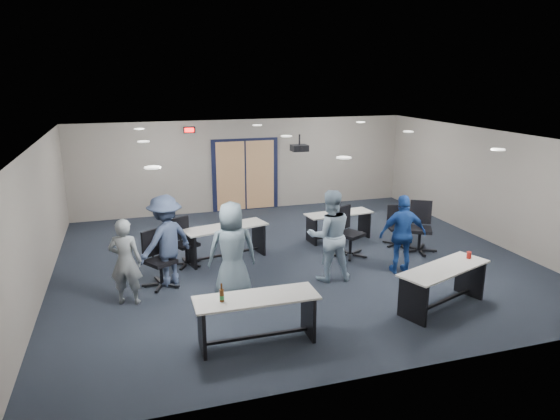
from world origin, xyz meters
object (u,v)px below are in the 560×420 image
object	(u,v)px
table_front_left	(256,311)
person_lightblue	(330,235)
table_back_left	(226,237)
chair_back_a	(186,242)
chair_loose_right	(420,228)
person_gray	(125,262)
person_back	(166,241)
chair_back_c	(351,232)
chair_back_d	(397,226)
table_front_right	(444,280)
person_plaid	(232,251)
person_navy	(403,234)
table_back_right	(339,221)
chair_loose_left	(160,259)

from	to	relation	value
table_front_left	person_lightblue	size ratio (longest dim) A/B	1.02
table_back_left	chair_back_a	world-z (taller)	chair_back_a
chair_loose_right	person_lightblue	distance (m)	2.77
person_gray	table_front_left	bearing A→B (deg)	150.21
table_back_left	person_back	size ratio (longest dim) A/B	1.09
chair_back_c	chair_back_d	distance (m)	1.42
chair_back_a	table_front_right	bearing A→B (deg)	-64.93
chair_loose_right	person_plaid	bearing A→B (deg)	-136.56
chair_back_c	person_navy	world-z (taller)	person_navy
table_front_right	chair_back_c	distance (m)	2.86
chair_back_a	person_back	size ratio (longest dim) A/B	0.57
chair_back_d	person_lightblue	size ratio (longest dim) A/B	0.52
person_gray	person_back	world-z (taller)	person_back
table_front_left	person_lightblue	xyz separation A→B (m)	(2.00, 1.95, 0.39)
person_plaid	person_back	xyz separation A→B (m)	(-1.09, 0.94, -0.01)
chair_loose_right	person_plaid	world-z (taller)	person_plaid
chair_back_c	person_back	xyz separation A→B (m)	(-4.06, -0.36, 0.33)
person_lightblue	table_front_left	bearing A→B (deg)	51.32
person_plaid	person_gray	bearing A→B (deg)	-5.62
person_navy	person_back	size ratio (longest dim) A/B	0.92
chair_back_d	person_lightblue	xyz separation A→B (m)	(-2.34, -1.41, 0.44)
chair_back_d	person_gray	world-z (taller)	person_gray
table_back_left	person_back	bearing A→B (deg)	-156.55
table_back_left	chair_back_d	world-z (taller)	chair_back_d
table_back_right	table_front_right	bearing A→B (deg)	-92.81
person_navy	table_back_right	bearing A→B (deg)	-69.77
table_back_right	person_gray	distance (m)	5.50
table_back_left	person_gray	xyz separation A→B (m)	(-2.11, -1.67, 0.27)
person_gray	chair_back_a	bearing A→B (deg)	-110.82
table_front_right	chair_back_d	bearing A→B (deg)	53.33
chair_back_c	person_navy	xyz separation A→B (m)	(0.60, -1.17, 0.26)
chair_back_c	chair_back_d	world-z (taller)	chair_back_c
chair_back_d	person_navy	size ratio (longest dim) A/B	0.58
table_front_left	person_navy	size ratio (longest dim) A/B	1.14
chair_back_c	chair_loose_left	xyz separation A→B (m)	(-4.18, -0.42, -0.01)
chair_back_a	person_plaid	world-z (taller)	person_plaid
chair_loose_left	person_back	size ratio (longest dim) A/B	0.61
table_back_right	person_back	distance (m)	4.57
chair_loose_right	chair_back_a	bearing A→B (deg)	-158.03
table_front_right	chair_loose_left	bearing A→B (deg)	132.25
table_back_right	chair_loose_left	world-z (taller)	chair_loose_left
table_back_left	person_back	xyz separation A→B (m)	(-1.35, -1.03, 0.38)
table_back_left	chair_loose_left	size ratio (longest dim) A/B	1.78
table_front_left	chair_loose_left	bearing A→B (deg)	115.60
chair_back_c	person_back	distance (m)	4.08
person_gray	person_lightblue	world-z (taller)	person_lightblue
person_gray	person_back	size ratio (longest dim) A/B	0.88
table_back_right	person_navy	world-z (taller)	person_navy
chair_loose_left	person_plaid	bearing A→B (deg)	-68.51
chair_loose_left	chair_loose_right	xyz separation A→B (m)	(5.82, 0.22, 0.03)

